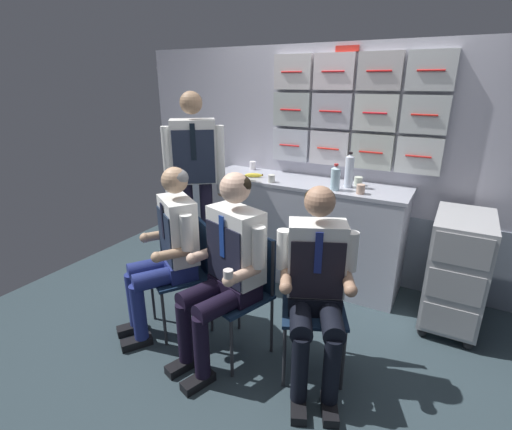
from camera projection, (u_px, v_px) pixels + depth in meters
name	position (u px, v px, depth m)	size (l,w,h in m)	color
ground	(267.00, 345.00, 2.79)	(4.80, 4.80, 0.04)	#2D3C43
galley_bulkhead	(336.00, 164.00, 3.53)	(4.20, 0.14, 2.15)	#B1B0BF
galley_counter	(302.00, 230.00, 3.60)	(1.88, 0.53, 0.97)	#B6B9C7
service_trolley	(457.00, 269.00, 2.86)	(0.40, 0.65, 0.91)	black
folding_chair_left	(191.00, 262.00, 2.86)	(0.55, 0.55, 0.86)	#2D2D33
crew_member_left	(168.00, 245.00, 2.73)	(0.61, 0.67, 1.28)	black
folding_chair_center	(245.00, 280.00, 2.59)	(0.51, 0.51, 0.86)	#2D2D33
crew_member_center	(227.00, 262.00, 2.43)	(0.55, 0.70, 1.31)	black
folding_chair_right	(313.00, 291.00, 2.46)	(0.53, 0.53, 0.86)	#2D2D33
crew_member_right	(316.00, 281.00, 2.26)	(0.56, 0.67, 1.27)	black
crew_member_standing	(195.00, 171.00, 3.41)	(0.45, 0.42, 1.76)	black
sparkling_bottle_green	(335.00, 178.00, 3.12)	(0.08, 0.08, 0.22)	silver
water_bottle_tall	(349.00, 171.00, 3.19)	(0.07, 0.07, 0.30)	silver
coffee_cup_spare	(271.00, 178.00, 3.38)	(0.06, 0.06, 0.07)	silver
paper_cup_tan	(358.00, 181.00, 3.28)	(0.07, 0.07, 0.07)	silver
paper_cup_blue	(361.00, 189.00, 3.03)	(0.07, 0.07, 0.08)	tan
espresso_cup_small	(253.00, 165.00, 3.87)	(0.06, 0.06, 0.08)	white
snack_banana	(254.00, 175.00, 3.56)	(0.17, 0.10, 0.04)	yellow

